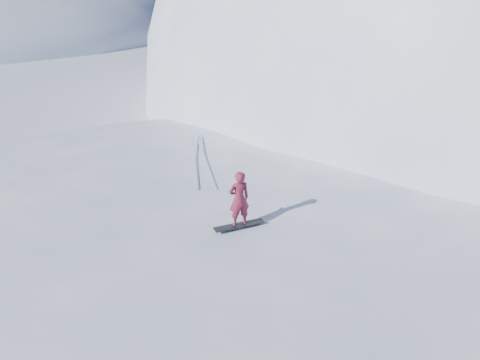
{
  "coord_description": "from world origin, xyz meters",
  "views": [
    {
      "loc": [
        0.64,
        -13.32,
        9.82
      ],
      "look_at": [
        0.27,
        0.3,
        3.5
      ],
      "focal_mm": 35.0,
      "sensor_mm": 36.0,
      "label": 1
    }
  ],
  "objects": [
    {
      "name": "ground",
      "position": [
        0.0,
        0.0,
        0.0
      ],
      "size": [
        400.0,
        400.0,
        0.0
      ],
      "primitive_type": "plane",
      "color": "white",
      "rests_on": "ground"
    },
    {
      "name": "near_ridge",
      "position": [
        1.0,
        3.0,
        0.0
      ],
      "size": [
        36.0,
        28.0,
        4.8
      ],
      "primitive_type": "ellipsoid",
      "color": "white",
      "rests_on": "ground"
    },
    {
      "name": "wind_bumps",
      "position": [
        -0.56,
        2.12,
        0.0
      ],
      "size": [
        16.0,
        14.4,
        1.0
      ],
      "color": "white",
      "rests_on": "ground"
    },
    {
      "name": "far_ridge_c",
      "position": [
        -40.0,
        110.0,
        0.0
      ],
      "size": [
        140.0,
        90.0,
        36.0
      ],
      "primitive_type": "ellipsoid",
      "color": "white",
      "rests_on": "ground"
    },
    {
      "name": "snowboard",
      "position": [
        0.27,
        -0.7,
        2.41
      ],
      "size": [
        1.62,
        0.93,
        0.03
      ],
      "primitive_type": "cube",
      "rotation": [
        0.0,
        0.0,
        0.41
      ],
      "color": "black",
      "rests_on": "near_ridge"
    },
    {
      "name": "peak_shoulder",
      "position": [
        10.0,
        20.0,
        0.0
      ],
      "size": [
        28.0,
        24.0,
        18.0
      ],
      "primitive_type": "ellipsoid",
      "color": "white",
      "rests_on": "ground"
    },
    {
      "name": "board_tracks",
      "position": [
        -1.53,
        4.76,
        2.42
      ],
      "size": [
        1.6,
        5.94,
        0.04
      ],
      "color": "silver",
      "rests_on": "ground"
    },
    {
      "name": "snowboarder",
      "position": [
        0.27,
        -0.7,
        3.33
      ],
      "size": [
        0.78,
        0.66,
        1.81
      ],
      "primitive_type": "imported",
      "rotation": [
        0.0,
        0.0,
        3.55
      ],
      "color": "maroon",
      "rests_on": "snowboard"
    }
  ]
}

